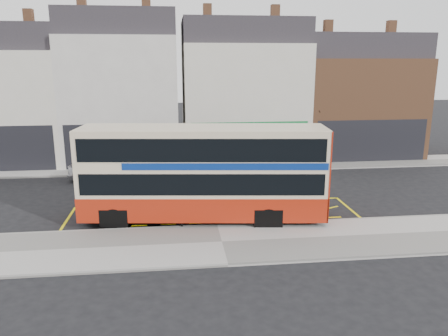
{
  "coord_description": "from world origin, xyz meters",
  "views": [
    {
      "loc": [
        -1.86,
        -18.87,
        7.4
      ],
      "look_at": [
        0.59,
        2.0,
        2.19
      ],
      "focal_mm": 35.0,
      "sensor_mm": 36.0,
      "label": 1
    }
  ],
  "objects": [
    {
      "name": "car_white",
      "position": [
        5.57,
        9.45,
        0.71
      ],
      "size": [
        4.97,
        2.27,
        1.41
      ],
      "primitive_type": "imported",
      "rotation": [
        0.0,
        0.0,
        1.51
      ],
      "color": "white",
      "rests_on": "ground"
    },
    {
      "name": "car_silver",
      "position": [
        -6.22,
        8.32,
        0.73
      ],
      "size": [
        4.52,
        2.4,
        1.47
      ],
      "primitive_type": "imported",
      "rotation": [
        0.0,
        0.0,
        1.41
      ],
      "color": "#B1B0B5",
      "rests_on": "ground"
    },
    {
      "name": "ground",
      "position": [
        0.0,
        0.0,
        0.0
      ],
      "size": [
        120.0,
        120.0,
        0.0
      ],
      "primitive_type": "plane",
      "color": "black",
      "rests_on": "ground"
    },
    {
      "name": "far_pavement",
      "position": [
        0.0,
        11.0,
        0.07
      ],
      "size": [
        50.0,
        3.0,
        0.15
      ],
      "primitive_type": "cube",
      "color": "#A8A49F",
      "rests_on": "ground"
    },
    {
      "name": "terrace_left",
      "position": [
        -5.5,
        14.99,
        5.32
      ],
      "size": [
        8.0,
        8.01,
        11.8
      ],
      "color": "silver",
      "rests_on": "ground"
    },
    {
      "name": "road_markings",
      "position": [
        0.0,
        1.6,
        0.01
      ],
      "size": [
        14.0,
        3.4,
        0.01
      ],
      "primitive_type": null,
      "color": "yellow",
      "rests_on": "ground"
    },
    {
      "name": "street_tree_right",
      "position": [
        8.63,
        11.83,
        3.44
      ],
      "size": [
        2.34,
        2.34,
        5.05
      ],
      "color": "#321F16",
      "rests_on": "ground"
    },
    {
      "name": "double_decker_bus",
      "position": [
        -0.5,
        0.6,
        2.35
      ],
      "size": [
        11.41,
        3.85,
        4.47
      ],
      "rotation": [
        0.0,
        0.0,
        -0.12
      ],
      "color": "beige",
      "rests_on": "ground"
    },
    {
      "name": "car_grey",
      "position": [
        -1.98,
        8.4,
        0.76
      ],
      "size": [
        4.9,
        3.06,
        1.52
      ],
      "primitive_type": "imported",
      "rotation": [
        0.0,
        0.0,
        1.91
      ],
      "color": "#3B3C42",
      "rests_on": "ground"
    },
    {
      "name": "kerb",
      "position": [
        0.0,
        -0.38,
        0.07
      ],
      "size": [
        40.0,
        0.15,
        0.15
      ],
      "primitive_type": "cube",
      "color": "gray",
      "rests_on": "ground"
    },
    {
      "name": "pavement",
      "position": [
        0.0,
        -2.3,
        0.07
      ],
      "size": [
        40.0,
        4.0,
        0.15
      ],
      "primitive_type": "cube",
      "color": "#A8A49F",
      "rests_on": "ground"
    },
    {
      "name": "bus_stop_post",
      "position": [
        -1.53,
        -0.4,
        2.0
      ],
      "size": [
        0.77,
        0.14,
        3.09
      ],
      "rotation": [
        0.0,
        0.0,
        -0.04
      ],
      "color": "black",
      "rests_on": "pavement"
    },
    {
      "name": "terrace_right",
      "position": [
        12.5,
        14.99,
        4.57
      ],
      "size": [
        9.0,
        8.01,
        10.3
      ],
      "color": "#915B3A",
      "rests_on": "ground"
    },
    {
      "name": "terrace_far_left",
      "position": [
        -13.5,
        14.99,
        4.82
      ],
      "size": [
        8.0,
        8.01,
        10.8
      ],
      "color": "silver",
      "rests_on": "ground"
    },
    {
      "name": "terrace_green_shop",
      "position": [
        3.5,
        14.99,
        5.07
      ],
      "size": [
        9.0,
        8.01,
        11.3
      ],
      "color": "silver",
      "rests_on": "ground"
    }
  ]
}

